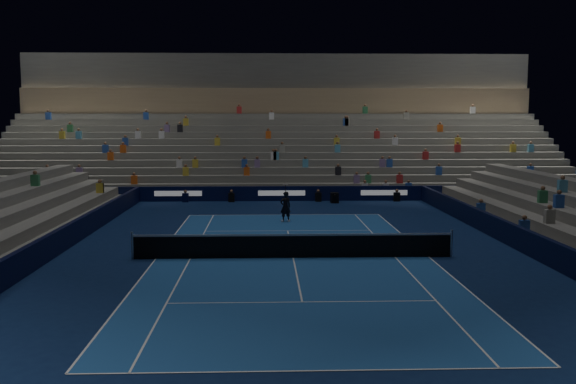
# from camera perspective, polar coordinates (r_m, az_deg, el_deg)

# --- Properties ---
(ground) EXTENTS (90.00, 90.00, 0.00)m
(ground) POSITION_cam_1_polar(r_m,az_deg,el_deg) (26.45, 0.46, -5.76)
(ground) COLOR #0B1B43
(ground) RESTS_ON ground
(court_surface) EXTENTS (10.97, 23.77, 0.01)m
(court_surface) POSITION_cam_1_polar(r_m,az_deg,el_deg) (26.44, 0.46, -5.75)
(court_surface) COLOR #1B4C94
(court_surface) RESTS_ON ground
(sponsor_barrier_far) EXTENTS (44.00, 0.25, 1.00)m
(sponsor_barrier_far) POSITION_cam_1_polar(r_m,az_deg,el_deg) (44.63, -0.56, -0.13)
(sponsor_barrier_far) COLOR black
(sponsor_barrier_far) RESTS_ON ground
(sponsor_barrier_east) EXTENTS (0.25, 37.00, 1.00)m
(sponsor_barrier_east) POSITION_cam_1_polar(r_m,az_deg,el_deg) (28.46, 20.43, -4.27)
(sponsor_barrier_east) COLOR black
(sponsor_barrier_east) RESTS_ON ground
(sponsor_barrier_west) EXTENTS (0.25, 37.00, 1.00)m
(sponsor_barrier_west) POSITION_cam_1_polar(r_m,az_deg,el_deg) (27.69, -20.10, -4.54)
(sponsor_barrier_west) COLOR black
(sponsor_barrier_west) RESTS_ON ground
(grandstand_main) EXTENTS (44.00, 15.20, 11.20)m
(grandstand_main) POSITION_cam_1_polar(r_m,az_deg,el_deg) (53.79, -0.82, 4.05)
(grandstand_main) COLOR #62625E
(grandstand_main) RESTS_ON ground
(tennis_net) EXTENTS (12.90, 0.10, 1.10)m
(tennis_net) POSITION_cam_1_polar(r_m,az_deg,el_deg) (26.34, 0.46, -4.68)
(tennis_net) COLOR #B2B2B7
(tennis_net) RESTS_ON ground
(tennis_player) EXTENTS (0.71, 0.59, 1.66)m
(tennis_player) POSITION_cam_1_polar(r_m,az_deg,el_deg) (35.49, -0.22, -1.28)
(tennis_player) COLOR black
(tennis_player) RESTS_ON ground
(broadcast_camera) EXTENTS (0.53, 0.98, 0.68)m
(broadcast_camera) POSITION_cam_1_polar(r_m,az_deg,el_deg) (43.68, 4.06, -0.49)
(broadcast_camera) COLOR black
(broadcast_camera) RESTS_ON ground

